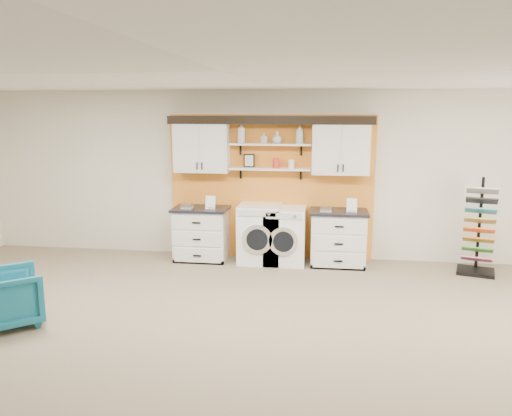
# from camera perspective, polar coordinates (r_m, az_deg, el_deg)

# --- Properties ---
(floor) EXTENTS (10.00, 10.00, 0.00)m
(floor) POSITION_cam_1_polar(r_m,az_deg,el_deg) (5.01, -3.30, -18.63)
(floor) COLOR #89745C
(floor) RESTS_ON ground
(ceiling) EXTENTS (10.00, 10.00, 0.00)m
(ceiling) POSITION_cam_1_polar(r_m,az_deg,el_deg) (4.35, -3.73, 15.28)
(ceiling) COLOR white
(ceiling) RESTS_ON wall_back
(wall_back) EXTENTS (10.00, 0.00, 10.00)m
(wall_back) POSITION_cam_1_polar(r_m,az_deg,el_deg) (8.37, 1.74, 3.78)
(wall_back) COLOR beige
(wall_back) RESTS_ON floor
(accent_panel) EXTENTS (3.40, 0.07, 2.40)m
(accent_panel) POSITION_cam_1_polar(r_m,az_deg,el_deg) (8.37, 1.71, 2.39)
(accent_panel) COLOR orange
(accent_panel) RESTS_ON wall_back
(upper_cabinet_left) EXTENTS (0.90, 0.35, 0.84)m
(upper_cabinet_left) POSITION_cam_1_polar(r_m,az_deg,el_deg) (8.31, -6.22, 6.99)
(upper_cabinet_left) COLOR white
(upper_cabinet_left) RESTS_ON wall_back
(upper_cabinet_right) EXTENTS (0.90, 0.35, 0.84)m
(upper_cabinet_right) POSITION_cam_1_polar(r_m,az_deg,el_deg) (8.08, 9.66, 6.77)
(upper_cabinet_right) COLOR white
(upper_cabinet_right) RESTS_ON wall_back
(shelf_lower) EXTENTS (1.32, 0.28, 0.03)m
(shelf_lower) POSITION_cam_1_polar(r_m,az_deg,el_deg) (8.16, 1.60, 4.50)
(shelf_lower) COLOR white
(shelf_lower) RESTS_ON wall_back
(shelf_upper) EXTENTS (1.32, 0.28, 0.03)m
(shelf_upper) POSITION_cam_1_polar(r_m,az_deg,el_deg) (8.12, 1.62, 7.30)
(shelf_upper) COLOR white
(shelf_upper) RESTS_ON wall_back
(crown_molding) EXTENTS (3.30, 0.41, 0.13)m
(crown_molding) POSITION_cam_1_polar(r_m,az_deg,el_deg) (8.11, 1.64, 10.11)
(crown_molding) COLOR black
(crown_molding) RESTS_ON wall_back
(picture_frame) EXTENTS (0.18, 0.02, 0.22)m
(picture_frame) POSITION_cam_1_polar(r_m,az_deg,el_deg) (8.23, -0.79, 5.44)
(picture_frame) COLOR black
(picture_frame) RESTS_ON shelf_lower
(canister_red) EXTENTS (0.11, 0.11, 0.16)m
(canister_red) POSITION_cam_1_polar(r_m,az_deg,el_deg) (8.14, 2.31, 5.15)
(canister_red) COLOR red
(canister_red) RESTS_ON shelf_lower
(canister_cream) EXTENTS (0.10, 0.10, 0.14)m
(canister_cream) POSITION_cam_1_polar(r_m,az_deg,el_deg) (8.12, 4.07, 5.05)
(canister_cream) COLOR silver
(canister_cream) RESTS_ON shelf_lower
(base_cabinet_left) EXTENTS (0.91, 0.66, 0.89)m
(base_cabinet_left) POSITION_cam_1_polar(r_m,az_deg,el_deg) (8.39, -6.26, -2.91)
(base_cabinet_left) COLOR white
(base_cabinet_left) RESTS_ON floor
(base_cabinet_right) EXTENTS (0.92, 0.66, 0.90)m
(base_cabinet_right) POSITION_cam_1_polar(r_m,az_deg,el_deg) (8.16, 9.37, -3.37)
(base_cabinet_right) COLOR white
(base_cabinet_right) RESTS_ON floor
(washer) EXTENTS (0.69, 0.71, 0.96)m
(washer) POSITION_cam_1_polar(r_m,az_deg,el_deg) (8.21, 0.44, -2.92)
(washer) COLOR white
(washer) RESTS_ON floor
(dryer) EXTENTS (0.66, 0.71, 0.92)m
(dryer) POSITION_cam_1_polar(r_m,az_deg,el_deg) (8.17, 3.33, -3.14)
(dryer) COLOR white
(dryer) RESTS_ON floor
(sample_rack) EXTENTS (0.64, 0.58, 1.48)m
(sample_rack) POSITION_cam_1_polar(r_m,az_deg,el_deg) (8.36, 24.03, -3.60)
(sample_rack) COLOR black
(sample_rack) RESTS_ON floor
(armchair) EXTENTS (1.01, 1.01, 0.66)m
(armchair) POSITION_cam_1_polar(r_m,az_deg,el_deg) (6.57, -26.47, -9.16)
(armchair) COLOR #146581
(armchair) RESTS_ON floor
(soap_bottle_a) EXTENTS (0.15, 0.15, 0.34)m
(soap_bottle_a) POSITION_cam_1_polar(r_m,az_deg,el_deg) (8.17, -1.69, 8.62)
(soap_bottle_a) COLOR silver
(soap_bottle_a) RESTS_ON shelf_upper
(soap_bottle_b) EXTENTS (0.10, 0.10, 0.16)m
(soap_bottle_b) POSITION_cam_1_polar(r_m,az_deg,el_deg) (8.12, 0.92, 7.99)
(soap_bottle_b) COLOR silver
(soap_bottle_b) RESTS_ON shelf_upper
(soap_bottle_c) EXTENTS (0.21, 0.21, 0.19)m
(soap_bottle_c) POSITION_cam_1_polar(r_m,az_deg,el_deg) (8.10, 2.44, 8.07)
(soap_bottle_c) COLOR silver
(soap_bottle_c) RESTS_ON shelf_upper
(soap_bottle_d) EXTENTS (0.17, 0.17, 0.32)m
(soap_bottle_d) POSITION_cam_1_polar(r_m,az_deg,el_deg) (8.07, 5.03, 8.47)
(soap_bottle_d) COLOR silver
(soap_bottle_d) RESTS_ON shelf_upper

